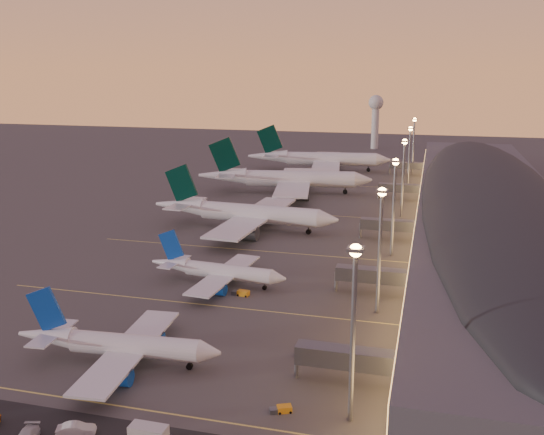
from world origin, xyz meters
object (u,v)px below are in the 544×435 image
Objects in this scene: airliner_narrow_south at (118,345)px; airliner_wide_near at (244,213)px; airliner_wide_mid at (285,179)px; baggage_tug_a at (282,409)px; baggage_tug_c at (241,293)px; airliner_narrow_north at (217,271)px; airliner_wide_far at (319,159)px; radar_tower at (376,113)px; service_van_e at (76,429)px; baggage_tug_b at (306,354)px.

airliner_narrow_south is 89.49m from airliner_wide_near.
baggage_tug_a is at bearing -86.10° from airliner_wide_mid.
airliner_wide_near is 56.85m from baggage_tug_c.
airliner_narrow_south is 146.18m from airliner_wide_mid.
airliner_wide_near is at bearing 105.26° from airliner_narrow_north.
airliner_wide_far is at bearing 74.59° from baggage_tug_a.
airliner_wide_far is 17.09× the size of baggage_tug_c.
airliner_wide_mid is at bearing 88.29° from airliner_narrow_south.
radar_tower reaches higher than airliner_wide_near.
airliner_wide_far is at bearing -19.08° from service_van_e.
airliner_wide_near is 205.32m from radar_tower.
airliner_narrow_north is 253.23m from radar_tower.
baggage_tug_a is 0.66× the size of service_van_e.
airliner_wide_mid is 17.91× the size of baggage_tug_b.
service_van_e is (4.67, -20.10, -2.47)m from airliner_narrow_south.
baggage_tug_b is at bearing -43.32° from airliner_narrow_north.
baggage_tug_c is at bearing -31.57° from airliner_narrow_north.
radar_tower reaches higher than airliner_narrow_south.
radar_tower is at bearing 81.50° from baggage_tug_b.
baggage_tug_c is (17.35, -110.94, -5.15)m from airliner_wide_mid.
airliner_wide_mid is (-0.80, 56.73, 0.73)m from airliner_wide_near.
airliner_narrow_north is 60.78m from service_van_e.
airliner_wide_mid is 140.57m from baggage_tug_b.
airliner_narrow_south is at bearing -92.73° from radar_tower.
service_van_e is (-25.26, -30.55, 0.36)m from baggage_tug_b.
airliner_wide_far reaches higher than baggage_tug_c.
radar_tower reaches higher than baggage_tug_c.
baggage_tug_a is at bearing -65.80° from airliner_wide_near.
baggage_tug_c is at bearing -90.79° from radar_tower.
airliner_wide_mid is (-9.80, 105.39, 2.58)m from airliner_narrow_north.
airliner_wide_mid reaches higher than baggage_tug_c.
service_van_e reaches higher than baggage_tug_c.
airliner_narrow_north reaches higher than baggage_tug_b.
baggage_tug_b is at bearing -43.83° from baggage_tug_c.
baggage_tug_b is (29.93, 10.45, -2.82)m from airliner_narrow_south.
airliner_wide_near is (-9.00, 48.66, 1.85)m from airliner_narrow_north.
baggage_tug_c is (-3.54, -257.84, -21.35)m from radar_tower.
baggage_tug_c is at bearing -93.28° from airliner_wide_far.
service_van_e is (-9.27, -313.00, -21.02)m from radar_tower.
airliner_wide_far reaches higher than service_van_e.
airliner_wide_near is at bearing -95.63° from radar_tower.
airliner_wide_mid is at bearing 78.98° from baggage_tug_a.
airliner_narrow_north is at bearing -94.36° from airliner_wide_mid.
baggage_tug_b is (36.07, -78.82, -4.45)m from airliner_wide_near.
airliner_wide_near is at bearing -15.63° from service_van_e.
airliner_narrow_south is at bearing -82.41° from airliner_wide_near.
baggage_tug_c is at bearing 69.03° from airliner_narrow_south.
airliner_narrow_south reaches higher than service_van_e.
airliner_wide_far reaches higher than airliner_wide_near.
airliner_wide_mid is 112.40m from baggage_tug_c.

